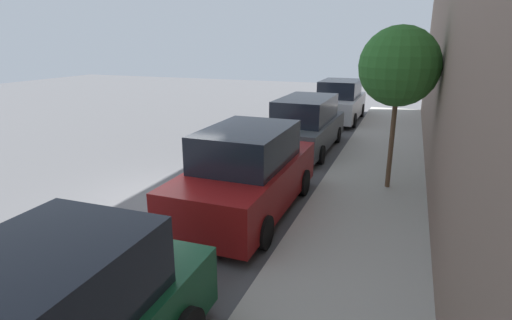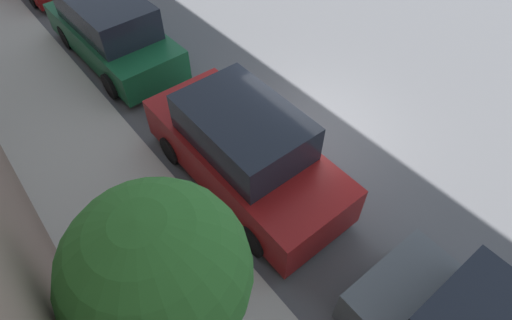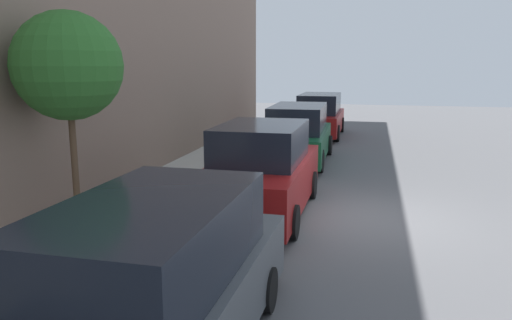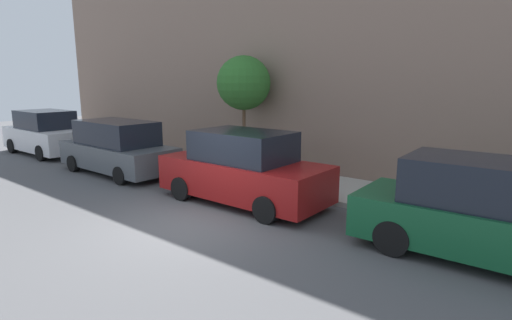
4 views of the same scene
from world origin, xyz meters
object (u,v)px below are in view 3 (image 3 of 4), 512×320
at_px(parked_suv_third, 261,172).
at_px(parked_minivan_fourth, 153,288).
at_px(parked_minivan_nearest, 319,116).
at_px(parked_minivan_second, 298,135).
at_px(street_tree, 68,66).
at_px(parking_meter_near, 281,114).

bearing_deg(parked_suv_third, parked_minivan_fourth, 91.27).
relative_size(parked_minivan_nearest, parked_suv_third, 1.02).
height_order(parked_minivan_second, parked_suv_third, parked_suv_third).
bearing_deg(street_tree, parked_suv_third, -140.10).
bearing_deg(parked_suv_third, street_tree, 39.90).
bearing_deg(parked_suv_third, parked_minivan_second, -89.25).
distance_m(parked_minivan_fourth, street_tree, 5.11).
xyz_separation_m(parked_suv_third, parked_minivan_fourth, (-0.13, 5.84, -0.01)).
bearing_deg(parked_minivan_nearest, street_tree, 78.70).
xyz_separation_m(parked_minivan_nearest, parked_suv_third, (-0.02, 12.17, 0.01)).
distance_m(parked_minivan_nearest, street_tree, 15.10).
xyz_separation_m(parked_suv_third, parking_meter_near, (1.69, -11.72, 0.09)).
xyz_separation_m(parked_minivan_nearest, parked_minivan_fourth, (-0.15, 18.01, 0.00)).
xyz_separation_m(parked_minivan_second, street_tree, (2.87, 8.43, 2.29)).
relative_size(parked_minivan_second, parking_meter_near, 3.50).
bearing_deg(parking_meter_near, street_tree, 84.96).
bearing_deg(parked_minivan_second, parking_meter_near, -74.32).
distance_m(parked_minivan_second, parked_minivan_fourth, 11.81).
relative_size(parked_suv_third, parked_minivan_fourth, 0.98).
height_order(parked_minivan_second, street_tree, street_tree).
xyz_separation_m(parked_minivan_fourth, parking_meter_near, (1.82, -17.56, 0.10)).
distance_m(parked_suv_third, parked_minivan_fourth, 5.84).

